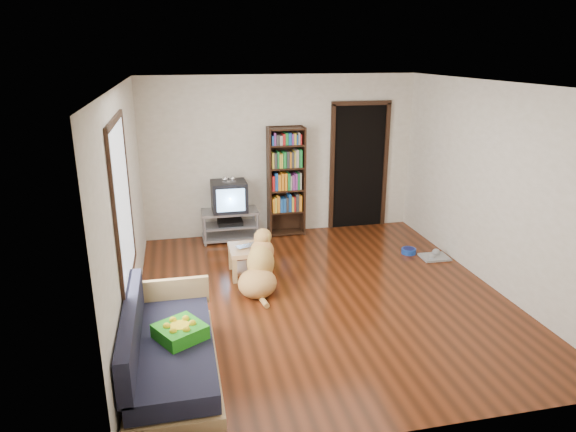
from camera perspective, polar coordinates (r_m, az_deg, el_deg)
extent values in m
plane|color=#59240F|center=(6.58, 3.72, -8.78)|extent=(5.00, 5.00, 0.00)
plane|color=white|center=(5.89, 4.24, 14.43)|extent=(5.00, 5.00, 0.00)
plane|color=silver|center=(8.47, -0.78, 6.67)|extent=(4.50, 0.00, 4.50)
plane|color=silver|center=(3.92, 14.27, -7.63)|extent=(4.50, 0.00, 4.50)
plane|color=silver|center=(5.91, -17.50, 0.81)|extent=(0.00, 5.00, 5.00)
plane|color=silver|center=(7.07, 21.80, 3.09)|extent=(0.00, 5.00, 5.00)
cube|color=green|center=(4.95, -11.90, -12.45)|extent=(0.54, 0.54, 0.13)
imported|color=silver|center=(6.99, -4.27, -3.45)|extent=(0.39, 0.32, 0.03)
cylinder|color=#163B9D|center=(8.05, 13.26, -3.81)|extent=(0.22, 0.22, 0.08)
cube|color=gray|center=(7.98, 15.96, -4.41)|extent=(0.41, 0.33, 0.03)
cube|color=white|center=(5.37, -17.93, 1.32)|extent=(0.02, 1.30, 1.60)
cube|color=black|center=(5.21, -18.75, 10.00)|extent=(0.03, 1.42, 0.06)
cube|color=black|center=(5.65, -17.09, -6.67)|extent=(0.03, 1.42, 0.06)
cube|color=black|center=(4.71, -18.57, -1.06)|extent=(0.03, 0.06, 1.70)
cube|color=black|center=(6.04, -17.34, 3.18)|extent=(0.03, 0.06, 1.70)
cube|color=black|center=(8.87, 7.86, 5.38)|extent=(0.90, 0.02, 2.10)
cube|color=black|center=(8.71, 4.91, 5.24)|extent=(0.07, 0.05, 2.14)
cube|color=black|center=(9.04, 10.76, 5.45)|extent=(0.07, 0.05, 2.14)
cube|color=black|center=(8.69, 8.20, 12.32)|extent=(1.03, 0.05, 0.07)
cube|color=#99999E|center=(8.30, -6.50, 0.48)|extent=(0.90, 0.45, 0.04)
cube|color=#99999E|center=(8.38, -6.44, -1.02)|extent=(0.86, 0.42, 0.03)
cube|color=#99999E|center=(8.44, -6.40, -2.24)|extent=(0.90, 0.45, 0.04)
cylinder|color=#99999E|center=(8.16, -9.22, -1.66)|extent=(0.04, 0.04, 0.50)
cylinder|color=#99999E|center=(8.24, -3.39, -1.26)|extent=(0.04, 0.04, 0.50)
cylinder|color=#99999E|center=(8.54, -9.39, -0.78)|extent=(0.04, 0.04, 0.50)
cylinder|color=#99999E|center=(8.61, -3.81, -0.41)|extent=(0.04, 0.04, 0.50)
cube|color=black|center=(8.36, -6.45, -0.69)|extent=(0.40, 0.30, 0.07)
cube|color=black|center=(8.23, -6.56, 2.21)|extent=(0.55, 0.48, 0.48)
cube|color=black|center=(8.42, -6.70, 2.57)|extent=(0.40, 0.14, 0.36)
cube|color=#8CBFF2|center=(8.00, -6.37, 1.74)|extent=(0.44, 0.02, 0.36)
cube|color=silver|center=(8.12, -6.58, 3.81)|extent=(0.20, 0.07, 0.02)
sphere|color=silver|center=(8.10, -7.02, 4.10)|extent=(0.09, 0.09, 0.09)
sphere|color=silver|center=(8.11, -6.17, 4.15)|extent=(0.09, 0.09, 0.09)
cube|color=black|center=(8.36, -2.12, 3.71)|extent=(0.03, 0.30, 1.80)
cube|color=black|center=(8.48, 1.68, 3.91)|extent=(0.03, 0.30, 1.80)
cube|color=black|center=(8.55, -0.41, 4.03)|extent=(0.60, 0.02, 1.80)
cube|color=black|center=(8.67, -0.20, -1.77)|extent=(0.56, 0.28, 0.02)
cube|color=black|center=(8.55, -0.21, 0.56)|extent=(0.56, 0.28, 0.03)
cube|color=black|center=(8.45, -0.21, 2.96)|extent=(0.56, 0.28, 0.02)
cube|color=black|center=(8.36, -0.21, 5.40)|extent=(0.56, 0.28, 0.02)
cube|color=black|center=(8.29, -0.22, 7.90)|extent=(0.56, 0.28, 0.02)
cube|color=black|center=(8.25, -0.22, 9.68)|extent=(0.56, 0.28, 0.02)
cube|color=tan|center=(5.11, -12.55, -16.40)|extent=(0.80, 1.80, 0.22)
cube|color=#1E1E2D|center=(4.99, -12.72, -14.31)|extent=(0.74, 1.74, 0.18)
cube|color=#1E1E2D|center=(4.88, -17.02, -11.82)|extent=(0.12, 1.74, 0.40)
cube|color=tan|center=(5.66, -12.88, -8.25)|extent=(0.80, 0.06, 0.30)
cube|color=tan|center=(7.03, -4.30, -3.69)|extent=(0.55, 0.55, 0.06)
cube|color=tan|center=(7.13, -4.25, -5.71)|extent=(0.45, 0.45, 0.03)
cube|color=tan|center=(6.87, -5.92, -6.10)|extent=(0.06, 0.06, 0.34)
cube|color=tan|center=(6.93, -2.04, -5.79)|extent=(0.06, 0.06, 0.34)
cube|color=tan|center=(7.30, -6.36, -4.62)|extent=(0.06, 0.06, 0.34)
cube|color=tan|center=(7.35, -2.71, -4.34)|extent=(0.06, 0.06, 0.34)
ellipsoid|color=tan|center=(6.55, -3.42, -7.46)|extent=(0.66, 0.68, 0.36)
ellipsoid|color=gold|center=(6.64, -3.06, -5.19)|extent=(0.47, 0.49, 0.48)
ellipsoid|color=#D9A653|center=(6.68, -2.89, -3.95)|extent=(0.40, 0.38, 0.34)
ellipsoid|color=tan|center=(6.67, -2.80, -2.29)|extent=(0.30, 0.31, 0.21)
ellipsoid|color=#B97847|center=(6.78, -2.58, -2.15)|extent=(0.16, 0.21, 0.09)
sphere|color=black|center=(6.86, -2.42, -1.90)|extent=(0.04, 0.04, 0.04)
ellipsoid|color=tan|center=(6.65, -3.57, -2.44)|extent=(0.08, 0.09, 0.15)
ellipsoid|color=gold|center=(6.62, -2.17, -2.53)|extent=(0.08, 0.09, 0.15)
cylinder|color=#BB8B48|center=(6.89, -3.29, -5.71)|extent=(0.12, 0.14, 0.40)
cylinder|color=tan|center=(6.86, -2.05, -5.81)|extent=(0.12, 0.14, 0.40)
sphere|color=#B47A45|center=(7.00, -3.17, -6.86)|extent=(0.10, 0.10, 0.10)
sphere|color=#BF7E49|center=(6.97, -1.95, -6.95)|extent=(0.10, 0.10, 0.10)
cylinder|color=tan|center=(6.39, -2.82, -9.34)|extent=(0.11, 0.35, 0.08)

